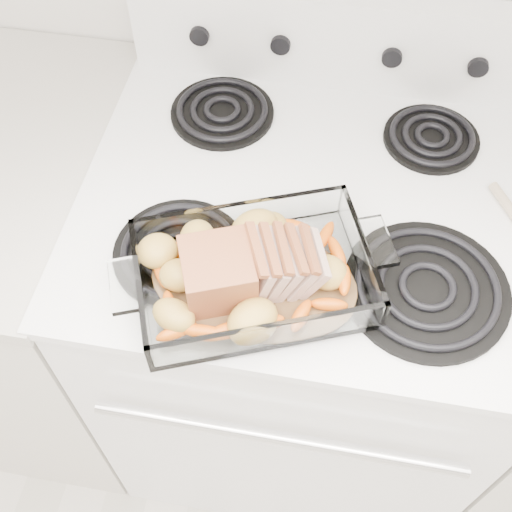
% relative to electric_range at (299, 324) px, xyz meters
% --- Properties ---
extents(electric_range, '(0.78, 0.70, 1.12)m').
position_rel_electric_range_xyz_m(electric_range, '(0.00, 0.00, 0.00)').
color(electric_range, white).
rests_on(electric_range, ground).
extents(counter_left, '(0.58, 0.68, 0.93)m').
position_rel_electric_range_xyz_m(counter_left, '(-0.67, -0.00, -0.02)').
color(counter_left, silver).
rests_on(counter_left, ground).
extents(baking_dish, '(0.34, 0.22, 0.07)m').
position_rel_electric_range_xyz_m(baking_dish, '(-0.07, -0.20, 0.48)').
color(baking_dish, white).
rests_on(baking_dish, electric_range).
extents(pork_roast, '(0.21, 0.10, 0.08)m').
position_rel_electric_range_xyz_m(pork_roast, '(-0.09, -0.20, 0.51)').
color(pork_roast, brown).
rests_on(pork_roast, baking_dish).
extents(roast_vegetables, '(0.38, 0.21, 0.05)m').
position_rel_electric_range_xyz_m(roast_vegetables, '(-0.07, -0.16, 0.49)').
color(roast_vegetables, orange).
rests_on(roast_vegetables, baking_dish).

